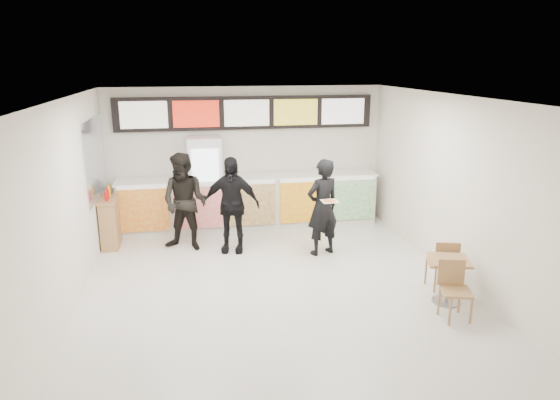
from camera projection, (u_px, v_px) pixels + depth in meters
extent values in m
plane|color=beige|center=(274.00, 287.00, 8.04)|extent=(7.00, 7.00, 0.00)
plane|color=white|center=(274.00, 98.00, 7.23)|extent=(7.00, 7.00, 0.00)
plane|color=silver|center=(247.00, 156.00, 10.95)|extent=(6.00, 0.00, 6.00)
plane|color=silver|center=(67.00, 207.00, 7.11)|extent=(0.00, 7.00, 7.00)
plane|color=silver|center=(454.00, 188.00, 8.16)|extent=(0.00, 7.00, 7.00)
cube|color=silver|center=(250.00, 202.00, 10.83)|extent=(5.50, 0.70, 1.10)
cube|color=silver|center=(249.00, 177.00, 10.67)|extent=(5.56, 0.76, 0.04)
cube|color=#C63E17|center=(144.00, 210.00, 10.07)|extent=(0.99, 0.02, 0.90)
cube|color=#EA347F|center=(199.00, 207.00, 10.26)|extent=(0.99, 0.02, 0.90)
cube|color=brown|center=(252.00, 205.00, 10.45)|extent=(0.99, 0.02, 0.90)
cube|color=yellow|center=(303.00, 202.00, 10.64)|extent=(0.99, 0.02, 0.90)
cube|color=green|center=(352.00, 200.00, 10.84)|extent=(0.99, 0.02, 0.90)
cube|color=black|center=(246.00, 113.00, 10.62)|extent=(5.50, 0.12, 0.70)
cube|color=white|center=(144.00, 115.00, 10.18)|extent=(0.95, 0.02, 0.55)
cube|color=red|center=(196.00, 114.00, 10.37)|extent=(0.95, 0.02, 0.55)
cube|color=white|center=(247.00, 113.00, 10.55)|extent=(0.95, 0.02, 0.55)
cube|color=yellow|center=(296.00, 112.00, 10.74)|extent=(0.95, 0.02, 0.55)
cube|color=white|center=(343.00, 111.00, 10.92)|extent=(0.95, 0.02, 0.55)
cube|color=white|center=(205.00, 184.00, 10.56)|extent=(0.70, 0.65, 2.00)
cube|color=white|center=(206.00, 185.00, 10.22)|extent=(0.54, 0.02, 1.50)
cylinder|color=#178030|center=(197.00, 213.00, 10.39)|extent=(0.07, 0.07, 0.22)
cylinder|color=#E84D13|center=(204.00, 213.00, 10.41)|extent=(0.07, 0.07, 0.22)
cylinder|color=red|center=(210.00, 213.00, 10.44)|extent=(0.07, 0.07, 0.22)
cylinder|color=blue|center=(217.00, 212.00, 10.46)|extent=(0.07, 0.07, 0.22)
cylinder|color=#E84D13|center=(196.00, 196.00, 10.28)|extent=(0.07, 0.07, 0.22)
cylinder|color=red|center=(203.00, 195.00, 10.31)|extent=(0.07, 0.07, 0.22)
cylinder|color=blue|center=(210.00, 195.00, 10.33)|extent=(0.07, 0.07, 0.22)
cylinder|color=#178030|center=(217.00, 195.00, 10.36)|extent=(0.07, 0.07, 0.22)
cylinder|color=red|center=(195.00, 178.00, 10.18)|extent=(0.07, 0.07, 0.22)
cylinder|color=blue|center=(202.00, 178.00, 10.21)|extent=(0.07, 0.07, 0.22)
cylinder|color=#178030|center=(209.00, 177.00, 10.23)|extent=(0.07, 0.07, 0.22)
cylinder|color=#E84D13|center=(216.00, 177.00, 10.26)|extent=(0.07, 0.07, 0.22)
cylinder|color=blue|center=(194.00, 160.00, 10.08)|extent=(0.07, 0.07, 0.22)
cylinder|color=#178030|center=(201.00, 159.00, 10.11)|extent=(0.07, 0.07, 0.22)
cylinder|color=#E84D13|center=(208.00, 159.00, 10.13)|extent=(0.07, 0.07, 0.22)
cylinder|color=red|center=(215.00, 159.00, 10.15)|extent=(0.07, 0.07, 0.22)
cube|color=#B2B7BF|center=(95.00, 158.00, 9.36)|extent=(0.01, 2.00, 1.50)
imported|color=black|center=(323.00, 207.00, 9.20)|extent=(0.77, 0.63, 1.82)
imported|color=black|center=(185.00, 202.00, 9.43)|extent=(1.12, 1.02, 1.87)
imported|color=black|center=(231.00, 205.00, 9.34)|extent=(1.15, 0.70, 1.83)
cube|color=beige|center=(330.00, 201.00, 8.71)|extent=(0.28, 0.28, 0.01)
cone|color=#CC7233|center=(330.00, 201.00, 8.70)|extent=(0.36, 0.36, 0.02)
cube|color=#9E7148|center=(450.00, 260.00, 7.35)|extent=(0.69, 0.69, 0.04)
cylinder|color=gray|center=(447.00, 282.00, 7.44)|extent=(0.07, 0.07, 0.67)
cylinder|color=gray|center=(446.00, 301.00, 7.53)|extent=(0.41, 0.41, 0.03)
cube|color=#9E7148|center=(456.00, 292.00, 6.93)|extent=(0.48, 0.48, 0.04)
cube|color=#9E7148|center=(451.00, 272.00, 7.04)|extent=(0.37, 0.13, 0.39)
cube|color=#9E7148|center=(441.00, 263.00, 7.91)|extent=(0.48, 0.48, 0.04)
cube|color=#9E7148|center=(447.00, 255.00, 7.68)|extent=(0.37, 0.13, 0.39)
cube|color=#9E7148|center=(111.00, 223.00, 9.75)|extent=(0.31, 0.82, 0.92)
cube|color=#9E7148|center=(108.00, 199.00, 9.62)|extent=(0.35, 0.86, 0.04)
cylinder|color=red|center=(106.00, 196.00, 9.37)|extent=(0.06, 0.06, 0.18)
cylinder|color=red|center=(108.00, 194.00, 9.54)|extent=(0.06, 0.06, 0.18)
cylinder|color=yellow|center=(109.00, 192.00, 9.71)|extent=(0.06, 0.06, 0.18)
cylinder|color=brown|center=(110.00, 190.00, 9.86)|extent=(0.06, 0.06, 0.18)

